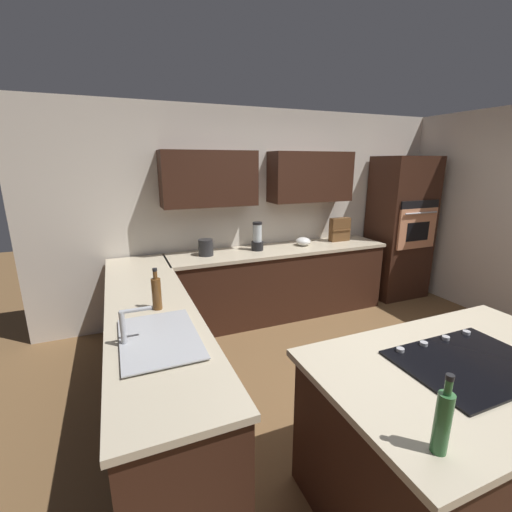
% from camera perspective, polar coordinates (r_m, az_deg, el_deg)
% --- Properties ---
extents(ground_plane, '(14.00, 14.00, 0.00)m').
position_cam_1_polar(ground_plane, '(3.48, 18.78, -19.81)').
color(ground_plane, brown).
extents(wall_back, '(6.00, 0.44, 2.60)m').
position_cam_1_polar(wall_back, '(4.59, 2.69, 8.41)').
color(wall_back, silver).
rests_on(wall_back, ground).
extents(lower_cabinets_back, '(2.80, 0.60, 0.86)m').
position_cam_1_polar(lower_cabinets_back, '(4.51, 3.89, -4.54)').
color(lower_cabinets_back, '#381E14').
rests_on(lower_cabinets_back, ground).
extents(countertop_back, '(2.84, 0.64, 0.04)m').
position_cam_1_polar(countertop_back, '(4.38, 4.00, 1.01)').
color(countertop_back, beige).
rests_on(countertop_back, lower_cabinets_back).
extents(lower_cabinets_side, '(0.60, 2.90, 0.86)m').
position_cam_1_polar(lower_cabinets_side, '(3.04, -16.59, -15.54)').
color(lower_cabinets_side, '#381E14').
rests_on(lower_cabinets_side, ground).
extents(countertop_side, '(0.64, 2.94, 0.04)m').
position_cam_1_polar(countertop_side, '(2.84, -17.28, -7.70)').
color(countertop_side, beige).
rests_on(countertop_side, lower_cabinets_side).
extents(island_base, '(1.61, 0.96, 0.86)m').
position_cam_1_polar(island_base, '(2.52, 30.28, -24.33)').
color(island_base, '#381E14').
rests_on(island_base, ground).
extents(island_top, '(1.69, 1.04, 0.04)m').
position_cam_1_polar(island_top, '(2.28, 31.84, -15.41)').
color(island_top, beige).
rests_on(island_top, island_base).
extents(wall_oven, '(0.80, 0.66, 2.04)m').
position_cam_1_polar(wall_oven, '(5.48, 22.69, 4.25)').
color(wall_oven, '#381E14').
rests_on(wall_oven, ground).
extents(sink_unit, '(0.46, 0.70, 0.23)m').
position_cam_1_polar(sink_unit, '(2.25, -15.92, -12.82)').
color(sink_unit, '#515456').
rests_on(sink_unit, countertop_side).
extents(cooktop, '(0.76, 0.56, 0.03)m').
position_cam_1_polar(cooktop, '(2.27, 31.82, -14.75)').
color(cooktop, black).
rests_on(cooktop, island_top).
extents(blender, '(0.15, 0.15, 0.35)m').
position_cam_1_polar(blender, '(4.25, 0.22, 2.96)').
color(blender, black).
rests_on(blender, countertop_back).
extents(mixing_bowl, '(0.19, 0.19, 0.11)m').
position_cam_1_polar(mixing_bowl, '(4.55, 7.80, 2.40)').
color(mixing_bowl, white).
rests_on(mixing_bowl, countertop_back).
extents(spice_rack, '(0.29, 0.11, 0.32)m').
position_cam_1_polar(spice_rack, '(4.89, 13.67, 4.28)').
color(spice_rack, brown).
rests_on(spice_rack, countertop_back).
extents(kettle, '(0.17, 0.17, 0.19)m').
position_cam_1_polar(kettle, '(4.06, -8.28, 1.41)').
color(kettle, '#262628').
rests_on(kettle, countertop_back).
extents(dish_soap_bottle, '(0.07, 0.07, 0.32)m').
position_cam_1_polar(dish_soap_bottle, '(2.65, -16.12, -5.85)').
color(dish_soap_bottle, brown).
rests_on(dish_soap_bottle, countertop_side).
extents(oil_bottle, '(0.06, 0.06, 0.33)m').
position_cam_1_polar(oil_bottle, '(1.57, 28.48, -22.84)').
color(oil_bottle, '#336B38').
rests_on(oil_bottle, island_top).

